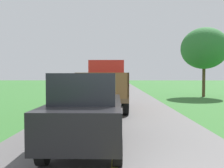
# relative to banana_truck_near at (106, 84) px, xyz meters

# --- Properties ---
(banana_truck_near) EXTENTS (2.38, 5.82, 2.80)m
(banana_truck_near) POSITION_rel_banana_truck_near_xyz_m (0.00, 0.00, 0.00)
(banana_truck_near) COLOR #2D2D30
(banana_truck_near) RESTS_ON road_surface
(roadside_tree_near_left) EXTENTS (4.24, 4.24, 6.41)m
(roadside_tree_near_left) POSITION_rel_banana_truck_near_xyz_m (8.74, 8.32, 3.02)
(roadside_tree_near_left) COLOR #4C3823
(roadside_tree_near_left) RESTS_ON ground
(following_car) EXTENTS (1.74, 4.10, 1.92)m
(following_car) POSITION_rel_banana_truck_near_xyz_m (-0.12, -7.58, -0.40)
(following_car) COLOR black
(following_car) RESTS_ON road_surface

